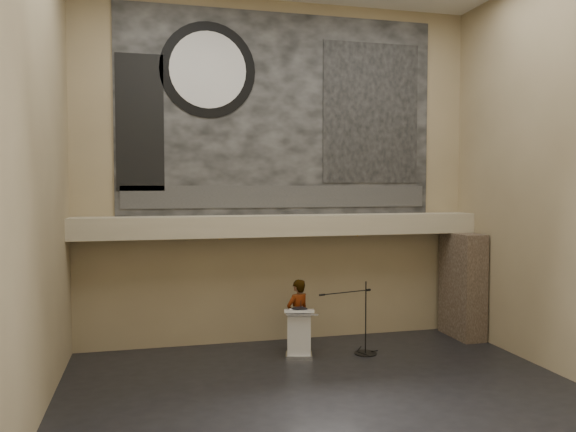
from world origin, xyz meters
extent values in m
plane|color=black|center=(0.00, 0.00, 0.00)|extent=(10.00, 10.00, 0.00)
cube|color=#887656|center=(0.00, 4.00, 4.25)|extent=(10.00, 0.02, 8.50)
cube|color=#887656|center=(0.00, -4.00, 4.25)|extent=(10.00, 0.02, 8.50)
cube|color=#887656|center=(-5.00, 0.00, 4.25)|extent=(0.02, 8.00, 8.50)
cube|color=#887656|center=(5.00, 0.00, 4.25)|extent=(0.02, 8.00, 8.50)
cube|color=tan|center=(0.00, 3.60, 2.95)|extent=(10.00, 0.80, 0.50)
cylinder|color=#B2893D|center=(-1.60, 3.55, 2.67)|extent=(0.04, 0.04, 0.06)
cylinder|color=#B2893D|center=(1.90, 3.55, 2.67)|extent=(0.04, 0.04, 0.06)
cube|color=black|center=(0.00, 3.97, 5.70)|extent=(8.00, 0.05, 5.00)
cube|color=#2D2D2D|center=(0.00, 3.93, 3.65)|extent=(7.76, 0.02, 0.55)
cylinder|color=black|center=(-1.80, 3.93, 6.70)|extent=(2.30, 0.02, 2.30)
cylinder|color=silver|center=(-1.80, 3.91, 6.70)|extent=(1.84, 0.02, 1.84)
cube|color=black|center=(2.40, 3.93, 5.80)|extent=(2.60, 0.02, 3.60)
cube|color=black|center=(-3.40, 3.93, 5.40)|extent=(1.10, 0.02, 3.20)
cube|color=#3D3025|center=(4.65, 3.15, 1.35)|extent=(0.60, 1.40, 2.70)
cube|color=silver|center=(0.07, 2.46, 0.04)|extent=(0.70, 0.59, 0.08)
cube|color=silver|center=(0.07, 2.46, 0.56)|extent=(0.60, 0.48, 0.96)
cube|color=silver|center=(0.07, 2.44, 1.07)|extent=(0.77, 0.63, 0.13)
cube|color=black|center=(0.09, 2.47, 1.12)|extent=(0.35, 0.32, 0.04)
cube|color=silver|center=(-0.03, 2.45, 1.10)|extent=(0.20, 0.27, 0.00)
imported|color=white|center=(0.17, 2.93, 0.86)|extent=(0.74, 0.63, 1.71)
cylinder|color=black|center=(1.65, 2.33, 0.01)|extent=(0.52, 0.52, 0.02)
cylinder|color=black|center=(1.65, 2.33, 0.85)|extent=(0.03, 0.03, 1.71)
cylinder|color=black|center=(1.07, 2.18, 1.50)|extent=(1.29, 0.35, 0.02)
camera|label=1|loc=(-3.22, -9.75, 3.90)|focal=35.00mm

